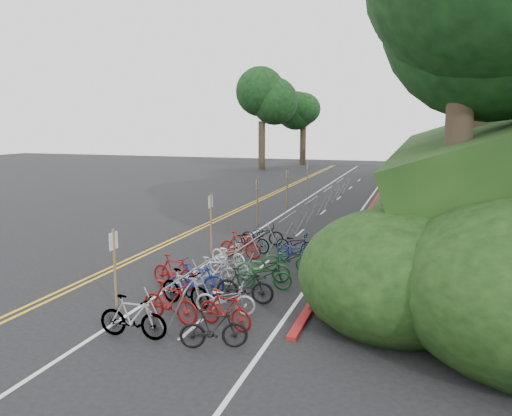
{
  "coord_description": "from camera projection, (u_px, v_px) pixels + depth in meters",
  "views": [
    {
      "loc": [
        8.47,
        -13.08,
        5.21
      ],
      "look_at": [
        1.23,
        8.87,
        1.3
      ],
      "focal_mm": 35.0,
      "sensor_mm": 36.0,
      "label": 1
    }
  ],
  "objects": [
    {
      "name": "bike_racks_rest",
      "position": [
        311.0,
        206.0,
        26.84
      ],
      "size": [
        1.14,
        23.0,
        1.17
      ],
      "color": "gray",
      "rests_on": "ground"
    },
    {
      "name": "red_curb",
      "position": [
        359.0,
        227.0,
        25.2
      ],
      "size": [
        0.25,
        28.0,
        0.1
      ],
      "primitive_type": "cube",
      "color": "maroon",
      "rests_on": "ground"
    },
    {
      "name": "road_markings",
      "position": [
        252.0,
        229.0,
        24.99
      ],
      "size": [
        7.47,
        80.0,
        0.01
      ],
      "color": "gold",
      "rests_on": "ground"
    },
    {
      "name": "bike_valet",
      "position": [
        239.0,
        268.0,
        16.47
      ],
      "size": [
        3.36,
        11.94,
        1.1
      ],
      "color": "slate",
      "rests_on": "ground"
    },
    {
      "name": "ground",
      "position": [
        131.0,
        291.0,
        15.73
      ],
      "size": [
        120.0,
        120.0,
        0.0
      ],
      "primitive_type": "plane",
      "color": "black",
      "rests_on": "ground"
    },
    {
      "name": "signposts_rest",
      "position": [
        274.0,
        191.0,
        28.42
      ],
      "size": [
        0.08,
        18.4,
        2.5
      ],
      "color": "brown",
      "rests_on": "ground"
    },
    {
      "name": "bike_rack_front",
      "position": [
        189.0,
        284.0,
        13.61
      ],
      "size": [
        1.16,
        2.97,
        1.21
      ],
      "color": "gray",
      "rests_on": "ground"
    },
    {
      "name": "embankment",
      "position": [
        501.0,
        170.0,
        29.13
      ],
      "size": [
        14.3,
        48.14,
        9.11
      ],
      "color": "black",
      "rests_on": "ground"
    },
    {
      "name": "bike_front",
      "position": [
        174.0,
        271.0,
        15.99
      ],
      "size": [
        0.92,
        1.85,
        1.07
      ],
      "primitive_type": "imported",
      "rotation": [
        0.0,
        0.0,
        1.33
      ],
      "color": "maroon",
      "rests_on": "ground"
    },
    {
      "name": "signpost_near",
      "position": [
        115.0,
        262.0,
        14.24
      ],
      "size": [
        0.08,
        0.4,
        2.28
      ],
      "color": "brown",
      "rests_on": "ground"
    },
    {
      "name": "tree_cluster",
      "position": [
        450.0,
        23.0,
        31.43
      ],
      "size": [
        32.49,
        54.07,
        18.45
      ],
      "color": "#2D2319",
      "rests_on": "ground"
    }
  ]
}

